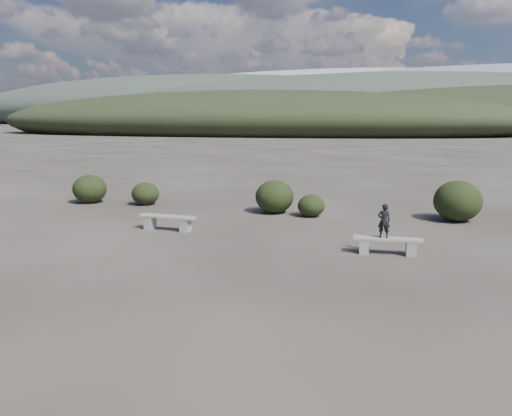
# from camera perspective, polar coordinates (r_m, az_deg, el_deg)

# --- Properties ---
(ground) EXTENTS (1200.00, 1200.00, 0.00)m
(ground) POSITION_cam_1_polar(r_m,az_deg,el_deg) (9.78, -1.65, -10.12)
(ground) COLOR #292420
(ground) RESTS_ON ground
(bench_left) EXTENTS (1.86, 0.52, 0.46)m
(bench_left) POSITION_cam_1_polar(r_m,az_deg,el_deg) (15.48, -10.08, -1.52)
(bench_left) COLOR slate
(bench_left) RESTS_ON ground
(bench_right) EXTENTS (1.73, 0.42, 0.43)m
(bench_right) POSITION_cam_1_polar(r_m,az_deg,el_deg) (13.02, 14.80, -4.04)
(bench_right) COLOR slate
(bench_right) RESTS_ON ground
(seated_person) EXTENTS (0.35, 0.26, 0.87)m
(seated_person) POSITION_cam_1_polar(r_m,az_deg,el_deg) (12.89, 14.42, -1.43)
(seated_person) COLOR black
(seated_person) RESTS_ON bench_right
(shrub_a) EXTENTS (1.08, 1.08, 0.89)m
(shrub_a) POSITION_cam_1_polar(r_m,az_deg,el_deg) (20.16, -12.53, 1.61)
(shrub_a) COLOR black
(shrub_a) RESTS_ON ground
(shrub_b) EXTENTS (1.39, 1.39, 1.19)m
(shrub_b) POSITION_cam_1_polar(r_m,az_deg,el_deg) (17.99, 2.13, 1.31)
(shrub_b) COLOR black
(shrub_b) RESTS_ON ground
(shrub_c) EXTENTS (0.95, 0.95, 0.76)m
(shrub_c) POSITION_cam_1_polar(r_m,az_deg,el_deg) (17.45, 6.32, 0.26)
(shrub_c) COLOR black
(shrub_c) RESTS_ON ground
(shrub_d) EXTENTS (1.55, 1.55, 1.36)m
(shrub_d) POSITION_cam_1_polar(r_m,az_deg,el_deg) (17.83, 22.06, 0.75)
(shrub_d) COLOR black
(shrub_d) RESTS_ON ground
(shrub_f) EXTENTS (1.34, 1.34, 1.13)m
(shrub_f) POSITION_cam_1_polar(r_m,az_deg,el_deg) (21.20, -18.48, 2.09)
(shrub_f) COLOR black
(shrub_f) RESTS_ON ground
(mountain_ridges) EXTENTS (500.00, 400.00, 56.00)m
(mountain_ridges) POSITION_cam_1_polar(r_m,az_deg,el_deg) (348.09, 12.94, 11.32)
(mountain_ridges) COLOR black
(mountain_ridges) RESTS_ON ground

